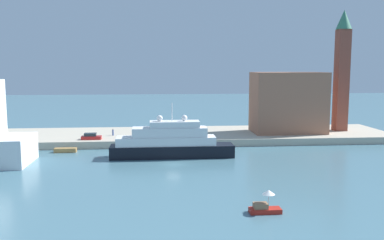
% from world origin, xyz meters
% --- Properties ---
extents(ground, '(400.00, 400.00, 0.00)m').
position_xyz_m(ground, '(0.00, 0.00, 0.00)').
color(ground, slate).
extents(quay_dock, '(110.00, 22.07, 1.67)m').
position_xyz_m(quay_dock, '(0.00, 27.03, 0.84)').
color(quay_dock, '#B7AD99').
rests_on(quay_dock, ground).
extents(large_yacht, '(24.57, 4.78, 10.91)m').
position_xyz_m(large_yacht, '(-0.24, 6.51, 2.91)').
color(large_yacht, black).
rests_on(large_yacht, ground).
extents(small_motorboat, '(3.94, 1.58, 2.91)m').
position_xyz_m(small_motorboat, '(10.18, -26.73, 0.92)').
color(small_motorboat, '#B22319').
rests_on(small_motorboat, ground).
extents(work_barge, '(4.56, 1.72, 0.88)m').
position_xyz_m(work_barge, '(-22.27, 13.34, 0.44)').
color(work_barge, olive).
rests_on(work_barge, ground).
extents(harbor_building, '(17.59, 10.01, 14.98)m').
position_xyz_m(harbor_building, '(29.79, 25.36, 9.16)').
color(harbor_building, '#9E664C').
rests_on(harbor_building, quay_dock).
extents(bell_tower, '(3.95, 3.95, 30.44)m').
position_xyz_m(bell_tower, '(44.11, 27.09, 18.15)').
color(bell_tower, brown).
rests_on(bell_tower, quay_dock).
extents(parked_car, '(4.46, 1.79, 1.44)m').
position_xyz_m(parked_car, '(-17.71, 19.14, 2.29)').
color(parked_car, '#B21E1E').
rests_on(parked_car, quay_dock).
extents(person_figure, '(0.36, 0.36, 1.63)m').
position_xyz_m(person_figure, '(-13.32, 24.20, 2.42)').
color(person_figure, '#334C8C').
rests_on(person_figure, quay_dock).
extents(mooring_bollard, '(0.43, 0.43, 0.60)m').
position_xyz_m(mooring_bollard, '(0.34, 17.52, 1.97)').
color(mooring_bollard, black).
rests_on(mooring_bollard, quay_dock).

